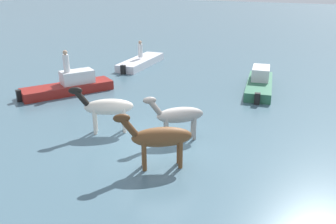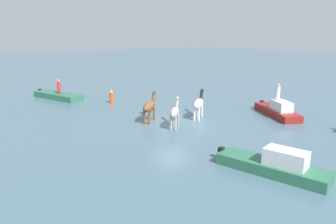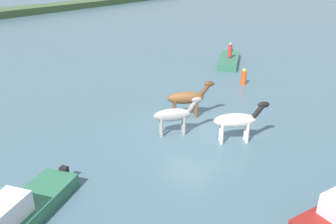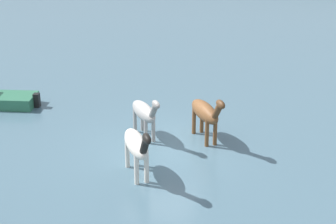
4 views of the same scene
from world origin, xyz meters
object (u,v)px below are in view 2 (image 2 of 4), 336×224
object	(u,v)px
person_boatman_standing	(59,86)
horse_chestnut_trailing	(175,112)
boat_skiff_near	(58,97)
horse_pinto_flank	(199,103)
person_spotter_bow	(278,92)
horse_rear_stallion	(150,106)
boat_launch_far	(277,111)
buoy_channel_marker	(112,97)
boat_motor_center	(274,167)

from	to	relation	value
person_boatman_standing	horse_chestnut_trailing	bearing A→B (deg)	-169.66
boat_skiff_near	horse_pinto_flank	bearing A→B (deg)	5.25
boat_skiff_near	person_boatman_standing	size ratio (longest dim) A/B	4.77
person_boatman_standing	person_spotter_bow	size ratio (longest dim) A/B	1.00
horse_chestnut_trailing	person_spotter_bow	world-z (taller)	person_spotter_bow
horse_rear_stallion	boat_launch_far	bearing A→B (deg)	-65.68
horse_pinto_flank	boat_skiff_near	bearing A→B (deg)	76.83
boat_launch_far	person_boatman_standing	world-z (taller)	person_boatman_standing
horse_chestnut_trailing	buoy_channel_marker	distance (m)	9.11
person_boatman_standing	horse_pinto_flank	bearing A→B (deg)	-157.78
horse_pinto_flank	boat_skiff_near	distance (m)	14.36
boat_launch_far	person_boatman_standing	bearing A→B (deg)	-118.45
boat_motor_center	person_boatman_standing	size ratio (longest dim) A/B	4.25
boat_skiff_near	boat_launch_far	distance (m)	19.43
boat_launch_far	person_spotter_bow	bearing A→B (deg)	-132.12
horse_rear_stallion	horse_pinto_flank	distance (m)	3.56
horse_chestnut_trailing	buoy_channel_marker	size ratio (longest dim) A/B	1.75
horse_pinto_flank	person_spotter_bow	xyz separation A→B (m)	(-2.99, -5.06, 0.67)
horse_chestnut_trailing	boat_skiff_near	xyz separation A→B (m)	(14.02, 2.62, -0.82)
horse_chestnut_trailing	horse_pinto_flank	size ratio (longest dim) A/B	0.88
boat_motor_center	person_spotter_bow	size ratio (longest dim) A/B	4.25
horse_rear_stallion	buoy_channel_marker	xyz separation A→B (m)	(6.91, -0.79, -0.57)
horse_pinto_flank	boat_skiff_near	size ratio (longest dim) A/B	0.40
horse_rear_stallion	person_spotter_bow	distance (m)	9.45
boat_launch_far	horse_chestnut_trailing	bearing A→B (deg)	-77.58
boat_launch_far	boat_motor_center	xyz separation A→B (m)	(-5.70, 8.93, -0.00)
boat_launch_far	person_spotter_bow	world-z (taller)	person_spotter_bow
horse_chestnut_trailing	boat_skiff_near	world-z (taller)	horse_chestnut_trailing
person_boatman_standing	buoy_channel_marker	distance (m)	5.60
boat_motor_center	horse_rear_stallion	bearing A→B (deg)	164.05
horse_pinto_flank	buoy_channel_marker	world-z (taller)	horse_pinto_flank
boat_motor_center	person_boatman_standing	distance (m)	21.93
horse_pinto_flank	person_boatman_standing	size ratio (longest dim) A/B	1.90
horse_chestnut_trailing	horse_rear_stallion	bearing A→B (deg)	60.21
buoy_channel_marker	person_boatman_standing	bearing A→B (deg)	30.99
boat_motor_center	buoy_channel_marker	world-z (taller)	boat_motor_center
boat_skiff_near	boat_launch_far	size ratio (longest dim) A/B	1.16
horse_chestnut_trailing	buoy_channel_marker	bearing A→B (deg)	46.34
horse_chestnut_trailing	boat_motor_center	xyz separation A→B (m)	(-8.01, 1.02, -0.69)
horse_chestnut_trailing	boat_motor_center	world-z (taller)	horse_chestnut_trailing
horse_rear_stallion	boat_skiff_near	world-z (taller)	horse_rear_stallion
horse_chestnut_trailing	buoy_channel_marker	xyz separation A→B (m)	(9.09, -0.34, -0.49)
horse_pinto_flank	boat_launch_far	bearing A→B (deg)	-66.60
horse_chestnut_trailing	horse_rear_stallion	distance (m)	2.23
boat_motor_center	horse_chestnut_trailing	bearing A→B (deg)	159.97
horse_chestnut_trailing	boat_motor_center	bearing A→B (deg)	-138.84
horse_chestnut_trailing	boat_launch_far	xyz separation A→B (m)	(-2.31, -7.91, -0.69)
horse_chestnut_trailing	boat_skiff_near	bearing A→B (deg)	59.02
boat_skiff_near	boat_launch_far	bearing A→B (deg)	15.76
horse_chestnut_trailing	person_boatman_standing	bearing A→B (deg)	58.79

